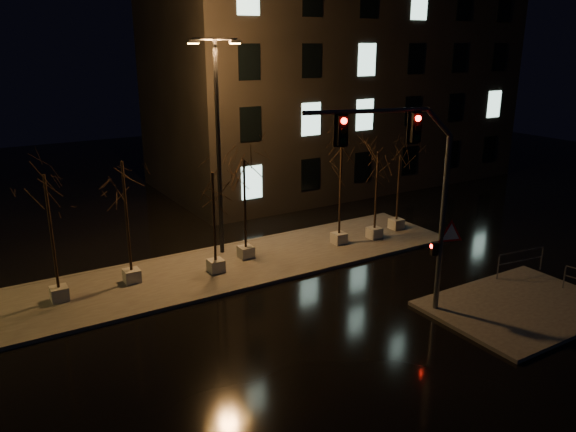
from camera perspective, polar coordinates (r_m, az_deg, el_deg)
ground at (r=21.10m, az=2.09°, el=-10.47°), size 90.00×90.00×0.00m
median at (r=25.81m, az=-5.28°, el=-4.99°), size 22.00×5.00×0.15m
sidewalk_corner at (r=23.64m, az=22.59°, el=-8.50°), size 7.00×5.00×0.15m
building at (r=41.52m, az=4.76°, el=13.99°), size 25.00×12.00×15.00m
tree_0 at (r=22.66m, az=-23.24°, el=1.17°), size 1.80×1.80×5.18m
tree_1 at (r=23.42m, az=-16.30°, el=2.63°), size 1.80×1.80×5.31m
tree_2 at (r=23.92m, az=-7.63°, el=2.12°), size 1.80×1.80×4.59m
tree_3 at (r=25.35m, az=-4.46°, el=3.42°), size 1.80×1.80×4.77m
tree_4 at (r=27.22m, az=5.40°, el=5.12°), size 1.80×1.80×5.24m
tree_5 at (r=28.36m, az=9.05°, el=4.51°), size 1.80×1.80×4.63m
tree_6 at (r=30.13m, az=11.24°, el=4.37°), size 1.80×1.80×4.10m
traffic_signal_mast at (r=20.11m, az=12.71°, el=3.34°), size 5.93×1.98×7.57m
streetlight_main at (r=25.79m, az=-7.13°, el=8.23°), size 2.45×0.29×9.84m
guard_rail_a at (r=26.30m, az=22.58°, el=-4.03°), size 2.51×0.40×1.09m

